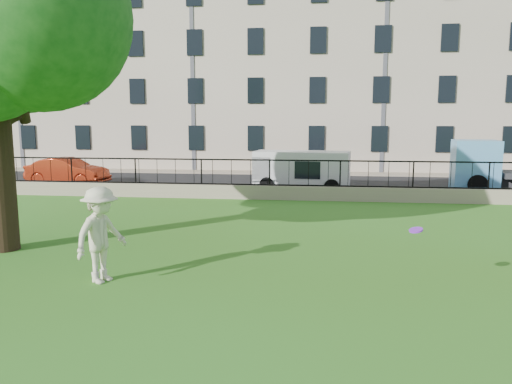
# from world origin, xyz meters

# --- Properties ---
(ground) EXTENTS (120.00, 120.00, 0.00)m
(ground) POSITION_xyz_m (0.00, 0.00, 0.00)
(ground) COLOR #3C6D19
(ground) RESTS_ON ground
(retaining_wall) EXTENTS (50.00, 0.40, 0.60)m
(retaining_wall) POSITION_xyz_m (0.00, 12.00, 0.30)
(retaining_wall) COLOR gray
(retaining_wall) RESTS_ON ground
(iron_railing) EXTENTS (50.00, 0.05, 1.13)m
(iron_railing) POSITION_xyz_m (0.00, 12.00, 1.15)
(iron_railing) COLOR black
(iron_railing) RESTS_ON retaining_wall
(street) EXTENTS (60.00, 9.00, 0.01)m
(street) POSITION_xyz_m (0.00, 16.70, 0.01)
(street) COLOR black
(street) RESTS_ON ground
(sidewalk) EXTENTS (60.00, 1.40, 0.12)m
(sidewalk) POSITION_xyz_m (0.00, 21.90, 0.06)
(sidewalk) COLOR gray
(sidewalk) RESTS_ON ground
(building_row) EXTENTS (56.40, 10.40, 13.80)m
(building_row) POSITION_xyz_m (0.00, 27.57, 6.92)
(building_row) COLOR beige
(building_row) RESTS_ON ground
(man) EXTENTS (1.21, 1.52, 2.06)m
(man) POSITION_xyz_m (-2.50, 0.63, 1.03)
(man) COLOR beige
(man) RESTS_ON ground
(frisbee) EXTENTS (0.34, 0.35, 0.12)m
(frisbee) POSITION_xyz_m (4.00, 0.70, 1.31)
(frisbee) COLOR purple
(red_sedan) EXTENTS (4.43, 1.96, 1.41)m
(red_sedan) POSITION_xyz_m (-11.00, 15.40, 0.71)
(red_sedan) COLOR #A82D14
(red_sedan) RESTS_ON street
(white_van) EXTENTS (4.71, 2.32, 1.90)m
(white_van) POSITION_xyz_m (1.29, 14.85, 0.95)
(white_van) COLOR silver
(white_van) RESTS_ON street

